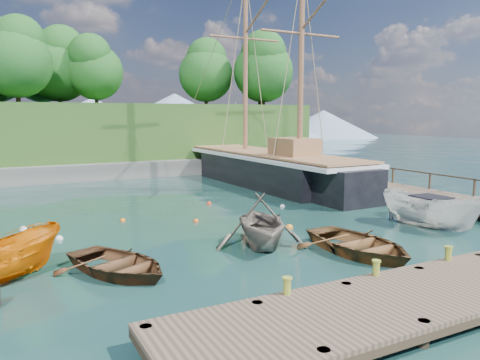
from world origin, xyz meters
The scene contains 20 objects.
ground centered at (0.00, 0.00, 0.00)m, with size 160.00×160.00×0.00m, color #173630.
dock_east centered at (11.50, 7.00, 0.43)m, with size 3.20×24.00×1.10m.
bollard_0 centered at (-4.00, -5.10, 0.00)m, with size 0.26×0.26×0.45m, color olive.
bollard_1 centered at (-1.00, -5.10, 0.00)m, with size 0.26×0.26×0.45m, color olive.
bollard_2 centered at (2.00, -5.10, 0.00)m, with size 0.26×0.26×0.45m, color olive.
rowboat_0 centered at (-7.06, 0.17, 0.00)m, with size 3.02×4.23×0.88m, color #4E301C.
rowboat_1 centered at (-1.35, 0.81, 0.00)m, with size 3.61×4.18×2.20m, color #6F6459.
rowboat_2 centered at (1.35, -1.80, 0.00)m, with size 3.39×4.75×0.98m, color brown.
motorboat_orange centered at (-10.48, 0.93, 0.00)m, with size 1.62×4.31×1.66m, color #D86A03.
cabin_boat_white centered at (7.00, -0.17, 0.00)m, with size 1.82×4.85×1.87m, color silver.
schooner centered at (7.18, 14.16, 1.03)m, with size 5.01×25.75×18.56m.
mooring_buoy_0 centered at (-8.23, 5.49, 0.00)m, with size 0.31×0.31×0.31m, color white.
mooring_buoy_1 centered at (-2.03, 5.82, 0.00)m, with size 0.28×0.28×0.28m, color #DA5319.
mooring_buoy_2 centered at (-0.25, 3.87, 0.00)m, with size 0.30×0.30×0.30m, color #F8421B.
mooring_buoy_3 centered at (3.63, 6.96, 0.00)m, with size 0.27×0.27×0.27m, color white.
mooring_buoy_4 centered at (-5.11, 7.57, 0.00)m, with size 0.27×0.27×0.27m, color orange.
mooring_buoy_5 centered at (0.34, 9.60, 0.00)m, with size 0.29×0.29×0.29m, color red.
mooring_buoy_6 centered at (-9.47, 7.89, 0.00)m, with size 0.33×0.33×0.33m, color white.
mooring_buoy_7 centered at (1.24, 2.67, 0.00)m, with size 0.35×0.35×0.35m, color orange.
distant_ridge centered at (4.30, 70.00, 4.35)m, with size 117.00×40.00×10.00m.
Camera 1 is at (-10.32, -14.60, 5.13)m, focal length 35.00 mm.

